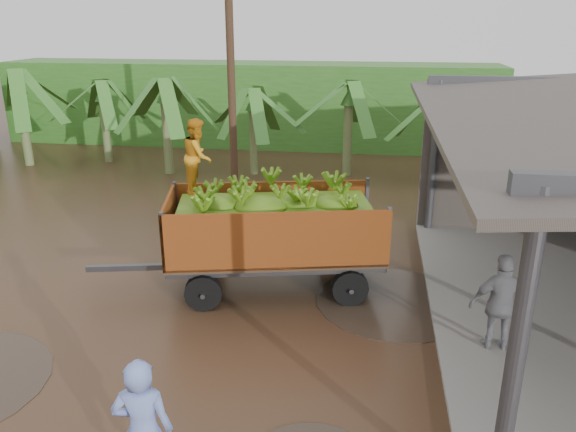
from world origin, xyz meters
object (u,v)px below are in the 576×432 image
object	(u,v)px
banana_trailer	(273,228)
man_grey	(501,305)
man_blue	(143,432)
utility_pole	(231,60)

from	to	relation	value
banana_trailer	man_grey	distance (m)	4.66
man_blue	utility_pole	bearing A→B (deg)	-90.95
man_grey	man_blue	bearing A→B (deg)	33.62
man_blue	man_grey	distance (m)	6.12
banana_trailer	utility_pole	distance (m)	7.25
man_blue	banana_trailer	bearing A→B (deg)	-104.65
utility_pole	man_grey	bearing A→B (deg)	-50.68
banana_trailer	utility_pole	xyz separation A→B (m)	(-2.38, 6.19, 2.92)
man_blue	utility_pole	distance (m)	12.57
banana_trailer	utility_pole	size ratio (longest dim) A/B	0.74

